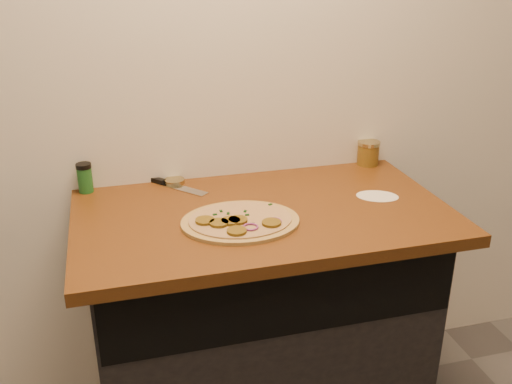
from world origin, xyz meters
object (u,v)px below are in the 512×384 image
object	(u,v)px
chefs_knife	(166,184)
spice_shaker	(85,178)
pizza	(240,221)
salsa_jar	(368,153)

from	to	relation	value
chefs_knife	spice_shaker	bearing A→B (deg)	178.06
pizza	salsa_jar	xyz separation A→B (m)	(0.60, 0.38, 0.04)
salsa_jar	pizza	bearing A→B (deg)	-147.64
pizza	chefs_knife	size ratio (longest dim) A/B	1.61
pizza	spice_shaker	world-z (taller)	spice_shaker
pizza	salsa_jar	size ratio (longest dim) A/B	4.14
pizza	salsa_jar	world-z (taller)	salsa_jar
pizza	salsa_jar	bearing A→B (deg)	32.36
salsa_jar	spice_shaker	xyz separation A→B (m)	(-1.06, 0.00, 0.01)
pizza	chefs_knife	distance (m)	0.41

